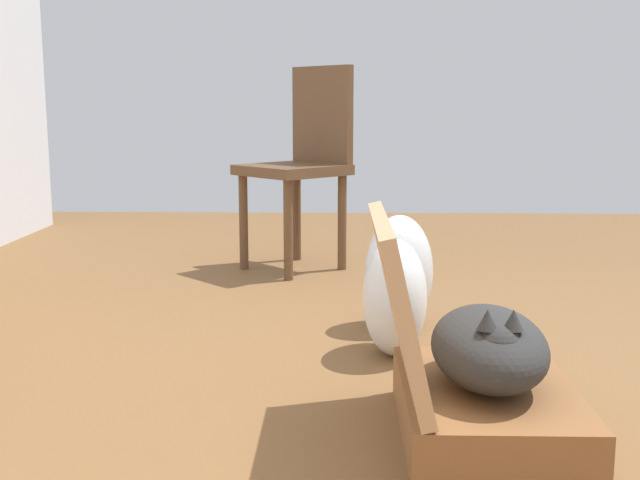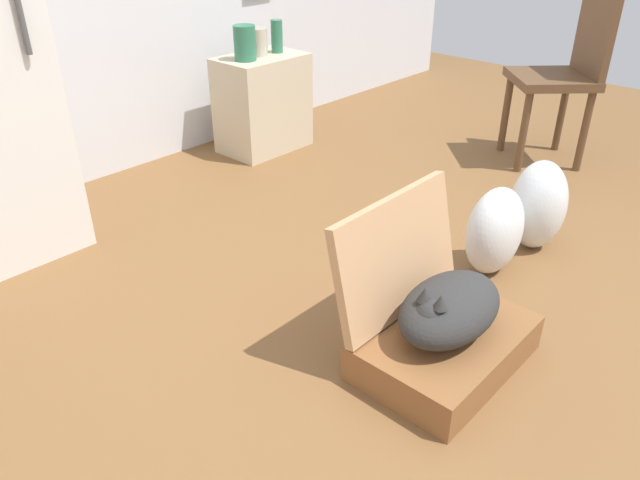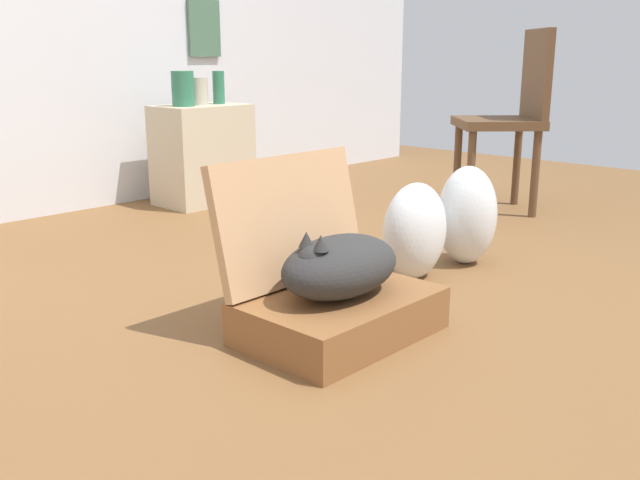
% 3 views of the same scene
% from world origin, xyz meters
% --- Properties ---
extents(ground_plane, '(7.68, 7.68, 0.00)m').
position_xyz_m(ground_plane, '(0.00, 0.00, 0.00)').
color(ground_plane, brown).
rests_on(ground_plane, ground).
extents(suitcase_base, '(0.61, 0.42, 0.14)m').
position_xyz_m(suitcase_base, '(-0.24, -0.15, 0.07)').
color(suitcase_base, brown).
rests_on(suitcase_base, ground).
extents(suitcase_lid, '(0.61, 0.13, 0.42)m').
position_xyz_m(suitcase_lid, '(-0.24, 0.08, 0.35)').
color(suitcase_lid, tan).
rests_on(suitcase_lid, suitcase_base).
extents(cat, '(0.52, 0.28, 0.22)m').
position_xyz_m(cat, '(-0.25, -0.15, 0.24)').
color(cat, '#2D2D2D').
rests_on(cat, suitcase_base).
extents(plastic_bag_white, '(0.32, 0.21, 0.39)m').
position_xyz_m(plastic_bag_white, '(0.41, 0.04, 0.19)').
color(plastic_bag_white, silver).
rests_on(plastic_bag_white, ground).
extents(plastic_bag_clear, '(0.26, 0.25, 0.42)m').
position_xyz_m(plastic_bag_clear, '(0.74, 0.00, 0.21)').
color(plastic_bag_clear, silver).
rests_on(plastic_bag_clear, ground).
extents(side_table, '(0.54, 0.36, 0.59)m').
position_xyz_m(side_table, '(0.77, 1.85, 0.29)').
color(side_table, beige).
rests_on(side_table, ground).
extents(vase_tall, '(0.13, 0.13, 0.20)m').
position_xyz_m(vase_tall, '(0.63, 1.83, 0.68)').
color(vase_tall, '#2D7051').
rests_on(vase_tall, side_table).
extents(vase_short, '(0.07, 0.07, 0.19)m').
position_xyz_m(vase_short, '(0.90, 1.84, 0.68)').
color(vase_short, '#2D7051').
rests_on(vase_short, side_table).
extents(vase_round, '(0.12, 0.12, 0.16)m').
position_xyz_m(vase_round, '(0.77, 1.87, 0.66)').
color(vase_round, '#B7AD99').
rests_on(vase_round, side_table).
extents(chair, '(0.62, 0.62, 1.01)m').
position_xyz_m(chair, '(1.82, 0.40, 0.55)').
color(chair, brown).
rests_on(chair, ground).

